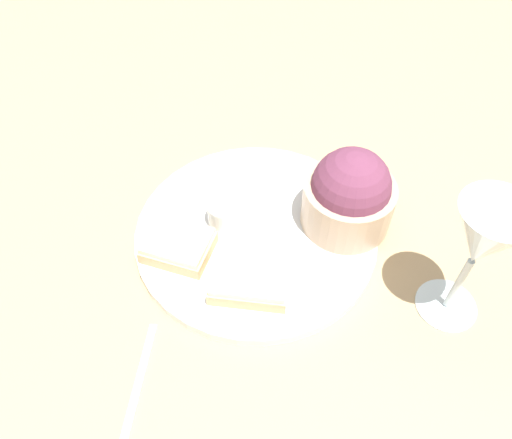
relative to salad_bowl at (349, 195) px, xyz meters
name	(u,v)px	position (x,y,z in m)	size (l,w,h in m)	color
ground_plane	(256,236)	(-0.10, -0.05, -0.06)	(4.00, 4.00, 0.00)	tan
dinner_plate	(256,233)	(-0.10, -0.05, -0.05)	(0.31, 0.31, 0.01)	white
salad_bowl	(349,195)	(0.00, 0.00, 0.00)	(0.11, 0.11, 0.11)	tan
sauce_ramekin	(225,212)	(-0.14, -0.05, -0.03)	(0.05, 0.05, 0.03)	white
cheese_toast_near	(249,281)	(-0.08, -0.13, -0.03)	(0.10, 0.08, 0.03)	#D1B27F
cheese_toast_far	(178,245)	(-0.18, -0.11, -0.03)	(0.08, 0.06, 0.03)	#D1B27F
wine_glass	(483,242)	(0.14, -0.08, 0.06)	(0.08, 0.08, 0.17)	silver
fork	(135,397)	(-0.15, -0.29, -0.06)	(0.04, 0.16, 0.01)	silver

